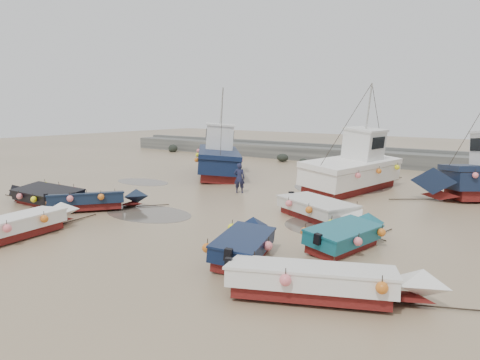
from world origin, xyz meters
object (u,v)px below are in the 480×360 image
object	(u,v)px
dinghy_4	(45,194)
dinghy_0	(20,223)
dinghy_2	(348,232)
dinghy_3	(326,279)
cabin_boat_0	(217,157)
person	(239,193)
dinghy_5	(322,208)
dinghy_1	(94,199)
dinghy_6	(245,241)
cabin_boat_1	(356,168)

from	to	relation	value
dinghy_4	dinghy_0	bearing A→B (deg)	-129.64
dinghy_0	dinghy_4	world-z (taller)	same
dinghy_2	dinghy_3	xyz separation A→B (m)	(1.46, -4.51, -0.03)
cabin_boat_0	person	xyz separation A→B (m)	(5.61, -4.63, -1.31)
dinghy_5	dinghy_3	bearing A→B (deg)	52.40
dinghy_1	dinghy_4	bearing A→B (deg)	-130.64
dinghy_2	cabin_boat_0	size ratio (longest dim) A/B	0.57
dinghy_3	dinghy_6	world-z (taller)	same
dinghy_1	cabin_boat_0	xyz separation A→B (m)	(-2.82, 12.38, 0.76)
dinghy_6	dinghy_4	bearing A→B (deg)	157.03
dinghy_6	dinghy_2	bearing A→B (deg)	33.23
cabin_boat_0	dinghy_4	bearing A→B (deg)	-132.53
dinghy_3	dinghy_4	distance (m)	16.85
dinghy_1	dinghy_3	xyz separation A→B (m)	(13.66, -2.71, -0.02)
dinghy_4	cabin_boat_1	bearing A→B (deg)	-39.97
dinghy_5	dinghy_6	xyz separation A→B (m)	(0.36, -6.06, 0.01)
dinghy_2	cabin_boat_0	xyz separation A→B (m)	(-15.01, 10.59, 0.75)
cabin_boat_1	dinghy_1	bearing A→B (deg)	-114.91
cabin_boat_1	dinghy_5	bearing A→B (deg)	-70.01
dinghy_5	person	world-z (taller)	dinghy_5
dinghy_5	cabin_boat_0	xyz separation A→B (m)	(-12.43, 7.58, 0.77)
dinghy_6	dinghy_0	bearing A→B (deg)	-179.45
dinghy_1	cabin_boat_1	size ratio (longest dim) A/B	0.48
dinghy_2	dinghy_4	bearing A→B (deg)	-163.06
dinghy_0	dinghy_1	world-z (taller)	same
dinghy_2	person	world-z (taller)	dinghy_2
dinghy_6	person	distance (m)	11.54
cabin_boat_1	cabin_boat_0	bearing A→B (deg)	-171.99
dinghy_2	dinghy_3	distance (m)	4.74
dinghy_0	dinghy_2	bearing A→B (deg)	20.73
dinghy_2	dinghy_3	size ratio (longest dim) A/B	0.82
dinghy_1	dinghy_2	xyz separation A→B (m)	(12.20, 1.79, 0.01)
dinghy_4	cabin_boat_0	xyz separation A→B (m)	(0.25, 13.13, 0.77)
dinghy_6	person	bearing A→B (deg)	107.82
dinghy_1	cabin_boat_1	world-z (taller)	cabin_boat_1
dinghy_6	cabin_boat_1	bearing A→B (deg)	78.65
dinghy_2	person	bearing A→B (deg)	155.12
dinghy_1	dinghy_3	world-z (taller)	same
dinghy_0	dinghy_5	world-z (taller)	same
cabin_boat_0	dinghy_5	bearing A→B (deg)	-72.81
dinghy_0	cabin_boat_1	bearing A→B (deg)	60.69
dinghy_4	person	xyz separation A→B (m)	(5.87, 8.50, -0.54)
dinghy_3	dinghy_5	distance (m)	8.53
cabin_boat_0	person	size ratio (longest dim) A/B	5.33
dinghy_4	dinghy_6	xyz separation A→B (m)	(13.05, -0.51, 0.02)
dinghy_0	dinghy_6	distance (m)	8.90
dinghy_1	dinghy_0	bearing A→B (deg)	-33.88
dinghy_4	cabin_boat_1	xyz separation A→B (m)	(10.74, 13.47, 0.78)
dinghy_4	person	bearing A→B (deg)	-36.02
dinghy_1	dinghy_3	distance (m)	13.93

